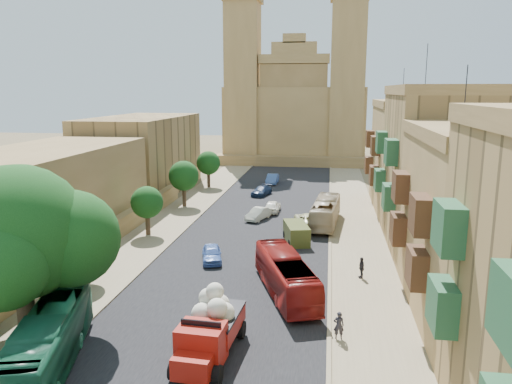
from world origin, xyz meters
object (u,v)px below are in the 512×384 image
(bus_red_east, at_px, (286,275))
(pedestrian_c, at_px, (361,268))
(bus_green_north, at_px, (47,343))
(car_dkblue, at_px, (262,191))
(olive_pickup, at_px, (296,233))
(street_tree_d, at_px, (208,163))
(car_blue_a, at_px, (212,254))
(bus_cream_east, at_px, (325,212))
(car_white_b, at_px, (273,206))
(church, at_px, (296,111))
(street_tree_c, at_px, (184,176))
(red_truck, at_px, (210,328))
(car_blue_b, at_px, (272,179))
(ficus_tree, at_px, (20,237))
(street_tree_b, at_px, (147,203))
(car_white_a, at_px, (258,214))
(car_cream, at_px, (308,220))
(pedestrian_a, at_px, (339,325))
(street_tree_a, at_px, (86,242))

(bus_red_east, bearing_deg, pedestrian_c, -163.62)
(bus_green_north, bearing_deg, car_dkblue, 68.47)
(olive_pickup, height_order, bus_green_north, bus_green_north)
(street_tree_d, bearing_deg, car_blue_a, -75.83)
(bus_cream_east, relative_size, car_white_b, 2.45)
(church, height_order, street_tree_c, church)
(car_dkblue, bearing_deg, red_truck, -71.55)
(bus_cream_east, height_order, pedestrian_c, bus_cream_east)
(street_tree_c, distance_m, car_blue_b, 18.27)
(bus_red_east, bearing_deg, car_dkblue, -98.86)
(ficus_tree, xyz_separation_m, street_tree_b, (-0.59, 19.99, -2.57))
(street_tree_b, bearing_deg, car_white_a, 36.46)
(pedestrian_c, bearing_deg, car_dkblue, -172.85)
(bus_green_north, bearing_deg, street_tree_b, 83.38)
(street_tree_d, bearing_deg, car_cream, -51.80)
(car_dkblue, distance_m, pedestrian_a, 38.43)
(church, xyz_separation_m, street_tree_c, (-10.00, -42.61, -5.91))
(street_tree_d, height_order, car_dkblue, street_tree_d)
(street_tree_b, bearing_deg, olive_pickup, -1.50)
(olive_pickup, distance_m, bus_green_north, 24.96)
(olive_pickup, xyz_separation_m, car_dkblue, (-5.85, 19.81, -0.22))
(church, height_order, red_truck, church)
(bus_green_north, bearing_deg, street_tree_d, 78.99)
(street_tree_a, distance_m, red_truck, 14.09)
(street_tree_b, bearing_deg, bus_green_north, -81.35)
(street_tree_c, bearing_deg, car_cream, -24.72)
(church, relative_size, street_tree_c, 6.75)
(church, distance_m, bus_cream_east, 49.73)
(red_truck, bearing_deg, pedestrian_c, 56.10)
(ficus_tree, relative_size, street_tree_c, 1.78)
(bus_green_north, relative_size, car_white_b, 2.55)
(car_blue_b, bearing_deg, street_tree_c, -117.26)
(car_blue_a, bearing_deg, pedestrian_a, -64.24)
(car_white_a, relative_size, car_cream, 0.79)
(pedestrian_c, bearing_deg, olive_pickup, -161.46)
(car_white_a, relative_size, pedestrian_a, 2.39)
(ficus_tree, bearing_deg, street_tree_b, 91.68)
(car_white_a, relative_size, car_white_b, 0.98)
(car_white_a, bearing_deg, car_white_b, 92.02)
(street_tree_d, xyz_separation_m, pedestrian_c, (19.25, -32.42, -2.62))
(bus_green_north, distance_m, bus_cream_east, 31.78)
(ficus_tree, distance_m, bus_green_north, 5.99)
(bus_green_north, height_order, bus_cream_east, bus_green_north)
(street_tree_c, height_order, car_white_b, street_tree_c)
(street_tree_c, relative_size, red_truck, 0.85)
(red_truck, bearing_deg, car_white_a, 93.11)
(bus_cream_east, xyz_separation_m, car_blue_a, (-8.80, -12.50, -0.69))
(bus_red_east, xyz_separation_m, bus_cream_east, (2.41, 18.15, -0.01))
(red_truck, xyz_separation_m, bus_red_east, (3.09, 8.54, -0.25))
(church, height_order, car_white_a, church)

